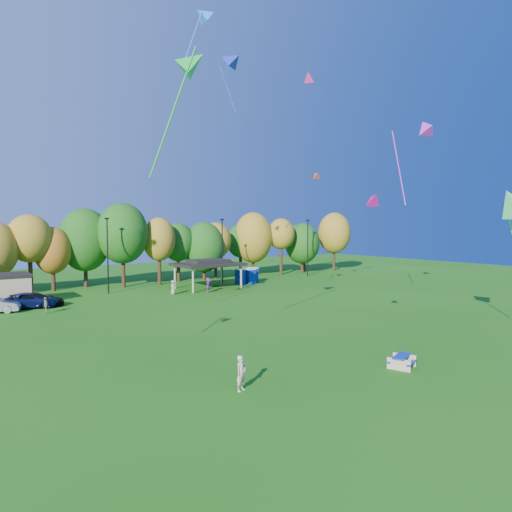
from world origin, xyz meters
TOP-DOWN VIEW (x-y plane):
  - ground at (0.00, 0.00)m, footprint 160.00×160.00m
  - tree_line at (-1.03, 45.51)m, footprint 93.57×10.55m
  - lamp_posts at (2.00, 40.00)m, footprint 64.50×0.25m
  - pavilion at (14.00, 37.00)m, footprint 8.20×6.20m
  - porta_potties at (21.07, 38.10)m, footprint 3.75×2.31m
  - picnic_table at (6.69, 1.62)m, footprint 2.04×1.88m
  - kite_flyer at (-2.90, 3.95)m, footprint 0.76×0.63m
  - car_c at (-7.35, 35.00)m, footprint 5.96×3.90m
  - car_d at (-6.67, 35.01)m, footprint 5.15×2.54m
  - far_person_1 at (7.95, 34.70)m, footprint 0.56×0.85m
  - far_person_2 at (-6.71, 30.96)m, footprint 0.40×0.92m
  - far_person_3 at (12.26, 33.88)m, footprint 1.57×1.60m
  - kite_0 at (14.62, 18.56)m, footprint 1.89×1.82m
  - kite_1 at (3.24, 14.83)m, footprint 2.12×2.79m
  - kite_3 at (22.31, 25.70)m, footprint 1.32×1.49m
  - kite_4 at (7.61, 4.64)m, footprint 1.53×1.62m
  - kite_6 at (23.21, 11.78)m, footprint 2.71×4.91m
  - kite_11 at (7.25, 24.79)m, footprint 4.06×1.91m
  - kite_12 at (-3.16, 8.18)m, footprint 4.19×2.96m

SIDE VIEW (x-z plane):
  - ground at x=0.00m, z-range 0.00..0.00m
  - picnic_table at x=6.69m, z-range 0.06..0.77m
  - car_d at x=-6.67m, z-range 0.00..1.44m
  - car_c at x=-7.35m, z-range 0.00..1.52m
  - far_person_2 at x=-6.71m, z-range 0.00..1.56m
  - far_person_1 at x=7.95m, z-range 0.00..1.72m
  - kite_flyer at x=-2.90m, z-range 0.00..1.77m
  - far_person_3 at x=12.26m, z-range 0.00..1.83m
  - porta_potties at x=21.07m, z-range 0.01..2.19m
  - pavilion at x=14.00m, z-range 1.34..5.11m
  - lamp_posts at x=2.00m, z-range 0.36..9.45m
  - tree_line at x=-1.03m, z-range 0.34..11.49m
  - kite_4 at x=7.61m, z-range 9.20..10.52m
  - kite_3 at x=22.31m, z-range 13.51..14.76m
  - kite_12 at x=-3.16m, z-range 13.25..20.75m
  - kite_6 at x=23.21m, z-range 13.14..21.63m
  - kite_1 at x=3.24m, z-range 18.04..22.66m
  - kite_0 at x=14.62m, z-range 21.53..23.04m
  - kite_11 at x=7.25m, z-range 24.87..31.54m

